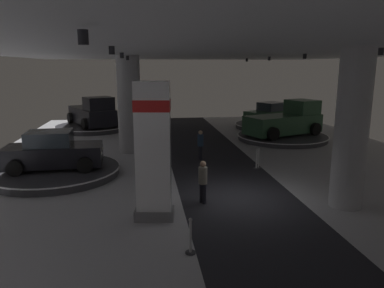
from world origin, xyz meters
TOP-DOWN VIEW (x-y plane):
  - ground at (0.00, 0.00)m, footprint 24.00×44.00m
  - ceiling_with_spotlights at (-0.00, 0.00)m, footprint 24.00×44.00m
  - column_right at (3.57, -1.30)m, footprint 1.12×1.12m
  - column_left at (-4.30, 8.31)m, footprint 1.31×1.31m
  - brand_sign_pylon at (-3.22, -1.55)m, footprint 1.34×0.81m
  - display_platform_deep_left at (-7.53, 16.25)m, footprint 5.68×5.68m
  - pickup_truck_deep_left at (-7.39, 15.96)m, footprint 4.37×5.68m
  - display_platform_mid_left at (-7.55, 3.85)m, footprint 5.79×5.79m
  - display_car_mid_left at (-7.58, 3.84)m, footprint 4.31×2.39m
  - display_platform_deep_right at (6.56, 15.14)m, footprint 5.53×5.53m
  - display_car_deep_right at (6.58, 15.15)m, footprint 4.55×3.63m
  - display_platform_far_right at (5.83, 10.53)m, footprint 6.09×6.09m
  - pickup_truck_far_right at (6.13, 10.65)m, footprint 5.70×4.11m
  - visitor_walking_near at (-1.44, -0.38)m, footprint 0.32×0.32m
  - visitor_walking_far at (-0.55, 5.87)m, footprint 0.32×0.32m
  - stanchion_a at (1.88, 3.75)m, footprint 0.28×0.28m
  - stanchion_b at (2.02, 3.86)m, footprint 0.28×0.28m
  - stanchion_c at (-2.35, -3.93)m, footprint 0.28×0.28m

SIDE VIEW (x-z plane):
  - ground at x=0.00m, z-range -0.05..0.00m
  - display_platform_far_right at x=5.83m, z-range 0.02..0.34m
  - display_platform_mid_left at x=-7.55m, z-range 0.02..0.38m
  - display_platform_deep_right at x=6.56m, z-range 0.02..0.38m
  - display_platform_deep_left at x=-7.53m, z-range 0.02..0.39m
  - stanchion_a at x=1.88m, z-range -0.13..0.88m
  - stanchion_b at x=2.02m, z-range -0.13..0.88m
  - stanchion_c at x=-2.35m, z-range -0.13..0.88m
  - visitor_walking_near at x=-1.44m, z-range 0.11..1.70m
  - visitor_walking_far at x=-0.55m, z-range 0.11..1.70m
  - display_car_mid_left at x=-7.58m, z-range 0.28..1.98m
  - display_car_deep_right at x=6.58m, z-range 0.28..1.98m
  - pickup_truck_far_right at x=6.13m, z-range 0.11..2.41m
  - pickup_truck_deep_left at x=-7.39m, z-range 0.16..2.46m
  - brand_sign_pylon at x=-3.22m, z-range 0.07..4.53m
  - column_right at x=3.57m, z-range 0.00..5.50m
  - column_left at x=-4.30m, z-range 0.00..5.50m
  - ceiling_with_spotlights at x=0.00m, z-range 5.35..5.74m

